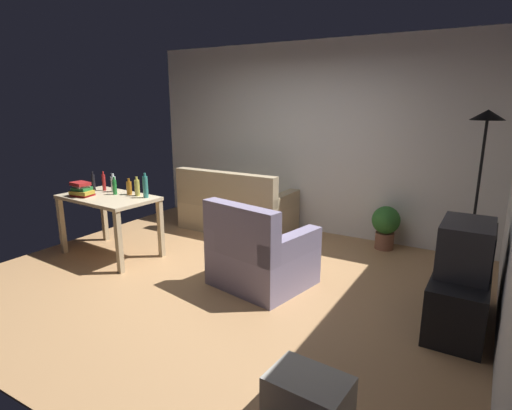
% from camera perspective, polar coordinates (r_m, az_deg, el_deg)
% --- Properties ---
extents(ground_plane, '(5.20, 4.40, 0.02)m').
position_cam_1_polar(ground_plane, '(4.56, -4.36, -10.48)').
color(ground_plane, tan).
extents(wall_rear, '(5.20, 0.10, 2.70)m').
position_cam_1_polar(wall_rear, '(6.10, 7.45, 8.99)').
color(wall_rear, silver).
rests_on(wall_rear, ground_plane).
extents(couch, '(1.64, 0.84, 0.92)m').
position_cam_1_polar(couch, '(6.17, -2.82, -0.68)').
color(couch, tan).
rests_on(couch, ground_plane).
extents(tv_stand, '(0.44, 1.10, 0.48)m').
position_cam_1_polar(tv_stand, '(4.06, 26.24, -11.38)').
color(tv_stand, black).
rests_on(tv_stand, ground_plane).
extents(tv, '(0.41, 0.60, 0.44)m').
position_cam_1_polar(tv, '(3.89, 27.03, -5.24)').
color(tv, '#2D2D33').
rests_on(tv, tv_stand).
extents(torchiere_lamp, '(0.32, 0.32, 1.81)m').
position_cam_1_polar(torchiere_lamp, '(4.65, 28.83, 6.55)').
color(torchiere_lamp, black).
rests_on(torchiere_lamp, ground_plane).
extents(desk, '(1.24, 0.78, 0.76)m').
position_cam_1_polar(desk, '(5.39, -19.66, 0.04)').
color(desk, '#C6B28E').
rests_on(desk, ground_plane).
extents(potted_plant, '(0.36, 0.36, 0.57)m').
position_cam_1_polar(potted_plant, '(5.63, 17.44, -2.57)').
color(potted_plant, brown).
rests_on(potted_plant, ground_plane).
extents(armchair, '(1.04, 1.00, 0.92)m').
position_cam_1_polar(armchair, '(4.33, 0.46, -7.07)').
color(armchair, gray).
rests_on(armchair, ground_plane).
extents(storage_box, '(0.50, 0.38, 0.30)m').
position_cam_1_polar(storage_box, '(2.76, 7.21, -25.04)').
color(storage_box, '#A8A399').
rests_on(storage_box, ground_plane).
extents(bottle_dark, '(0.04, 0.04, 0.25)m').
position_cam_1_polar(bottle_dark, '(5.77, -21.52, 2.98)').
color(bottle_dark, black).
rests_on(bottle_dark, desk).
extents(bottle_red, '(0.04, 0.04, 0.25)m').
position_cam_1_polar(bottle_red, '(5.70, -20.25, 2.98)').
color(bottle_red, '#AD2323').
rests_on(bottle_red, desk).
extents(bottle_clear, '(0.06, 0.06, 0.24)m').
position_cam_1_polar(bottle_clear, '(5.57, -19.07, 2.78)').
color(bottle_clear, silver).
rests_on(bottle_clear, desk).
extents(bottle_green, '(0.05, 0.05, 0.22)m').
position_cam_1_polar(bottle_green, '(5.41, -18.92, 2.39)').
color(bottle_green, '#1E722D').
rests_on(bottle_green, desk).
extents(bottle_amber, '(0.06, 0.06, 0.20)m').
position_cam_1_polar(bottle_amber, '(5.35, -17.10, 2.29)').
color(bottle_amber, '#9E6019').
rests_on(bottle_amber, desk).
extents(bottle_squat, '(0.06, 0.06, 0.24)m').
position_cam_1_polar(bottle_squat, '(5.25, -16.08, 2.34)').
color(bottle_squat, '#BCB24C').
rests_on(bottle_squat, desk).
extents(bottle_tall, '(0.06, 0.06, 0.30)m').
position_cam_1_polar(bottle_tall, '(5.11, -15.01, 2.45)').
color(bottle_tall, teal).
rests_on(bottle_tall, desk).
extents(book_stack, '(0.28, 0.23, 0.17)m').
position_cam_1_polar(book_stack, '(5.46, -22.92, 1.97)').
color(book_stack, maroon).
rests_on(book_stack, desk).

